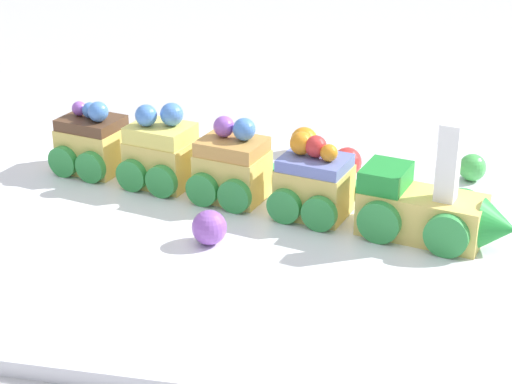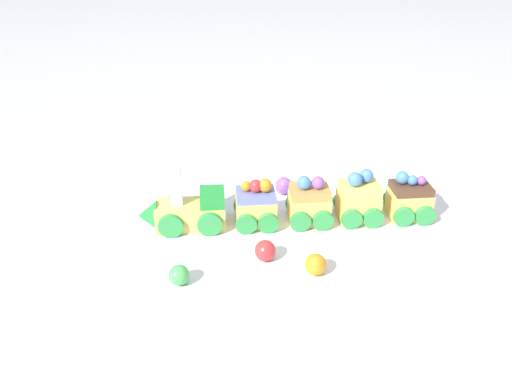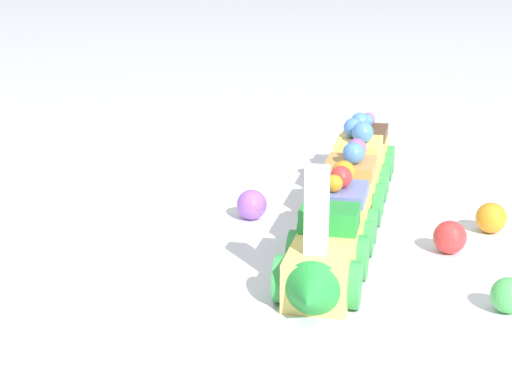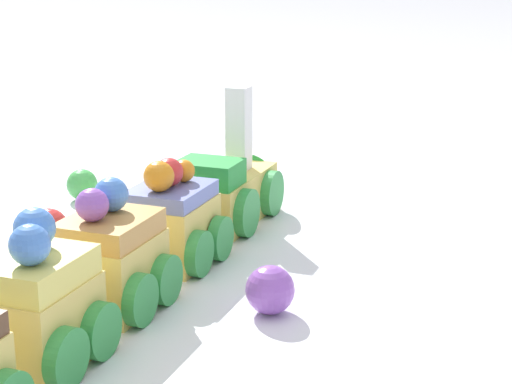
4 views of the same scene
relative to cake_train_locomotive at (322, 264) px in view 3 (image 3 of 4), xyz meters
The scene contains 11 objects.
ground_plane 0.16m from the cake_train_locomotive, behind, with size 10.00×10.00×0.00m, color #B2B2B7.
display_board 0.16m from the cake_train_locomotive, behind, with size 0.81×0.46×0.01m, color white.
cake_train_locomotive is the anchor object (origin of this frame).
cake_car_blueberry 0.11m from the cake_train_locomotive, 165.54° to the left, with size 0.08×0.08×0.07m.
cake_car_caramel 0.19m from the cake_train_locomotive, 165.45° to the left, with size 0.08×0.08×0.08m.
cake_car_lemon 0.26m from the cake_train_locomotive, 165.56° to the left, with size 0.08×0.08×0.08m.
cake_car_chocolate 0.34m from the cake_train_locomotive, 165.58° to the left, with size 0.08×0.08×0.07m.
gumball_orange 0.22m from the cake_train_locomotive, 127.82° to the left, with size 0.03×0.03×0.03m, color orange.
gumball_red 0.15m from the cake_train_locomotive, 124.51° to the left, with size 0.03×0.03×0.03m, color red.
gumball_purple 0.19m from the cake_train_locomotive, 164.99° to the right, with size 0.03×0.03×0.03m, color #9956C6.
gumball_green 0.14m from the cake_train_locomotive, 74.23° to the left, with size 0.03×0.03×0.03m, color #4CBC56.
Camera 3 is at (0.76, -0.07, 0.28)m, focal length 60.00 mm.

